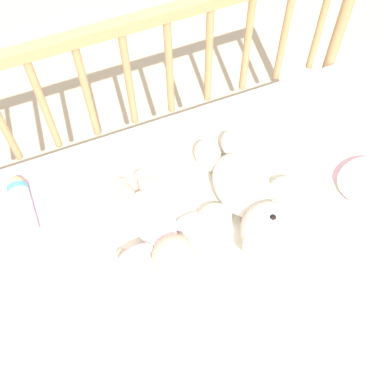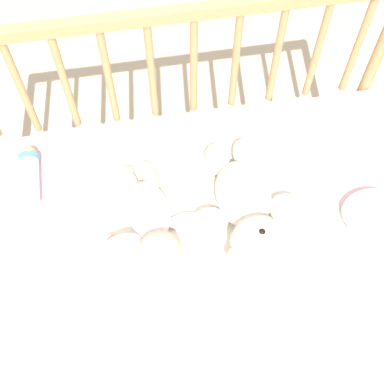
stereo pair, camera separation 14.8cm
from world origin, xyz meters
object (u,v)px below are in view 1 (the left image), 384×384
object	(u,v)px
small_pillow	(368,180)
baby_bottle	(22,204)
baby	(159,230)
teddy_bear	(252,201)

from	to	relation	value
small_pillow	baby_bottle	bearing A→B (deg)	163.08
baby	baby_bottle	size ratio (longest dim) A/B	1.99
teddy_bear	baby	xyz separation A→B (m)	(-0.26, 0.02, -0.02)
small_pillow	baby_bottle	world-z (taller)	small_pillow
baby	small_pillow	bearing A→B (deg)	-5.85
baby	small_pillow	distance (m)	0.62
baby	baby_bottle	xyz separation A→B (m)	(-0.33, 0.22, -0.02)
teddy_bear	baby_bottle	bearing A→B (deg)	157.77
baby	small_pillow	world-z (taller)	baby
baby	small_pillow	size ratio (longest dim) A/B	1.96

